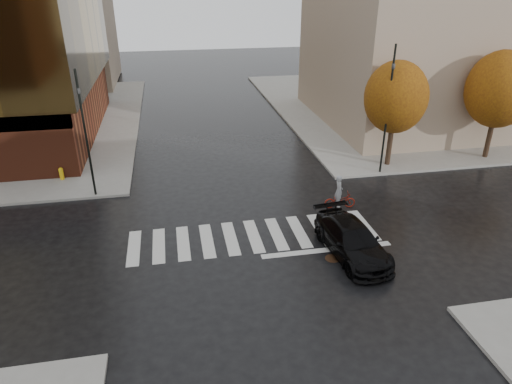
% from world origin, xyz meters
% --- Properties ---
extents(ground, '(120.00, 120.00, 0.00)m').
position_xyz_m(ground, '(0.00, 0.00, 0.00)').
color(ground, black).
rests_on(ground, ground).
extents(sidewalk_ne, '(30.00, 30.00, 0.15)m').
position_xyz_m(sidewalk_ne, '(21.00, 21.00, 0.07)').
color(sidewalk_ne, gray).
rests_on(sidewalk_ne, ground).
extents(crosswalk, '(12.00, 3.00, 0.01)m').
position_xyz_m(crosswalk, '(0.00, 0.50, 0.01)').
color(crosswalk, silver).
rests_on(crosswalk, ground).
extents(building_ne_tan, '(16.00, 16.00, 18.00)m').
position_xyz_m(building_ne_tan, '(17.00, 17.00, 9.15)').
color(building_ne_tan, tan).
rests_on(building_ne_tan, sidewalk_ne).
extents(tree_ne_a, '(3.80, 3.80, 6.50)m').
position_xyz_m(tree_ne_a, '(10.00, 7.40, 4.46)').
color(tree_ne_a, black).
rests_on(tree_ne_a, sidewalk_ne).
extents(tree_ne_b, '(4.20, 4.20, 6.89)m').
position_xyz_m(tree_ne_b, '(17.00, 7.40, 4.62)').
color(tree_ne_b, black).
rests_on(tree_ne_b, sidewalk_ne).
extents(sedan, '(2.46, 5.05, 1.42)m').
position_xyz_m(sedan, '(3.92, -1.80, 0.71)').
color(sedan, black).
rests_on(sedan, ground).
extents(cyclist, '(1.68, 0.73, 1.85)m').
position_xyz_m(cyclist, '(4.94, 2.50, 0.63)').
color(cyclist, maroon).
rests_on(cyclist, ground).
extents(traffic_light_nw, '(0.19, 0.16, 6.81)m').
position_xyz_m(traffic_light_nw, '(-7.81, 6.30, 3.98)').
color(traffic_light_nw, black).
rests_on(traffic_light_nw, sidewalk_nw).
extents(traffic_light_ne, '(0.17, 0.20, 7.57)m').
position_xyz_m(traffic_light_ne, '(9.00, 6.30, 4.49)').
color(traffic_light_ne, black).
rests_on(traffic_light_ne, sidewalk_ne).
extents(fire_hydrant, '(0.26, 0.26, 0.74)m').
position_xyz_m(fire_hydrant, '(-10.00, 8.79, 0.56)').
color(fire_hydrant, yellow).
rests_on(fire_hydrant, sidewalk_nw).
extents(manhole, '(0.84, 0.84, 0.01)m').
position_xyz_m(manhole, '(3.01, -2.00, 0.01)').
color(manhole, '#452A18').
rests_on(manhole, ground).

